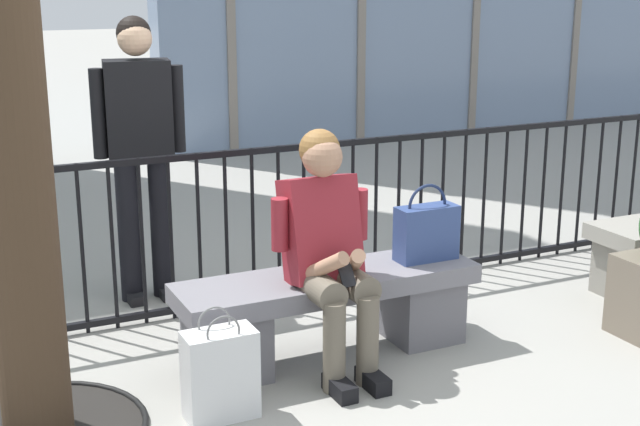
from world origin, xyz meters
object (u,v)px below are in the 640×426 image
seated_person_with_phone (328,245)px  shopping_bag (220,374)px  handbag_on_bench (427,231)px  stone_bench (328,307)px  bystander_further_back (140,138)px

seated_person_with_phone → shopping_bag: bearing=-158.4°
handbag_on_bench → shopping_bag: bearing=-163.7°
stone_bench → seated_person_with_phone: size_ratio=1.32×
stone_bench → handbag_on_bench: size_ratio=3.83×
shopping_bag → bystander_further_back: bystander_further_back is taller
stone_bench → shopping_bag: shopping_bag is taller
bystander_further_back → shopping_bag: bearing=-93.5°
shopping_bag → bystander_further_back: (0.10, 1.65, 0.79)m
stone_bench → bystander_further_back: 1.59m
handbag_on_bench → bystander_further_back: size_ratio=0.24×
stone_bench → handbag_on_bench: (0.58, -0.01, 0.34)m
seated_person_with_phone → shopping_bag: (-0.67, -0.26, -0.44)m
stone_bench → seated_person_with_phone: (-0.06, -0.13, 0.38)m
seated_person_with_phone → bystander_further_back: bystander_further_back is taller
handbag_on_bench → shopping_bag: 1.42m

